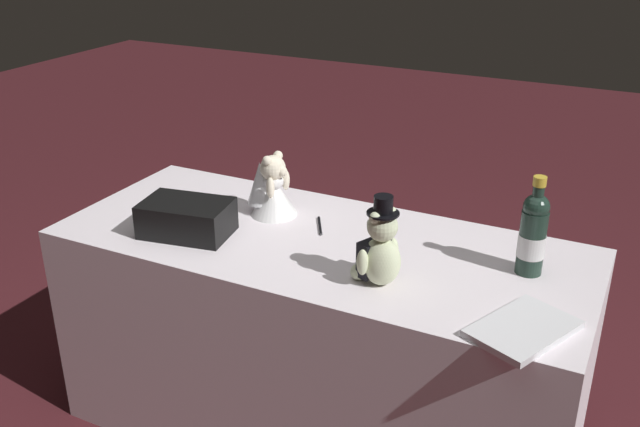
# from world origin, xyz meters

# --- Properties ---
(ground_plane) EXTENTS (12.00, 12.00, 0.00)m
(ground_plane) POSITION_xyz_m (0.00, 0.00, 0.00)
(ground_plane) COLOR #47191E
(reception_table) EXTENTS (1.81, 0.75, 0.80)m
(reception_table) POSITION_xyz_m (0.00, 0.00, 0.40)
(reception_table) COLOR white
(reception_table) RESTS_ON ground_plane
(teddy_bear_groom) EXTENTS (0.15, 0.15, 0.28)m
(teddy_bear_groom) POSITION_xyz_m (-0.28, 0.18, 0.90)
(teddy_bear_groom) COLOR beige
(teddy_bear_groom) RESTS_ON reception_table
(teddy_bear_bride) EXTENTS (0.22, 0.17, 0.23)m
(teddy_bear_bride) POSITION_xyz_m (0.26, -0.12, 0.90)
(teddy_bear_bride) COLOR white
(teddy_bear_bride) RESTS_ON reception_table
(champagne_bottle) EXTENTS (0.08, 0.08, 0.32)m
(champagne_bottle) POSITION_xyz_m (-0.67, -0.09, 0.93)
(champagne_bottle) COLOR #1F342A
(champagne_bottle) RESTS_ON reception_table
(signing_pen) EXTENTS (0.08, 0.13, 0.01)m
(signing_pen) POSITION_xyz_m (0.05, -0.09, 0.80)
(signing_pen) COLOR black
(signing_pen) RESTS_ON reception_table
(gift_case_black) EXTENTS (0.33, 0.24, 0.12)m
(gift_case_black) POSITION_xyz_m (0.43, 0.15, 0.85)
(gift_case_black) COLOR black
(gift_case_black) RESTS_ON reception_table
(guestbook) EXTENTS (0.29, 0.34, 0.02)m
(guestbook) POSITION_xyz_m (-0.73, 0.25, 0.81)
(guestbook) COLOR white
(guestbook) RESTS_ON reception_table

